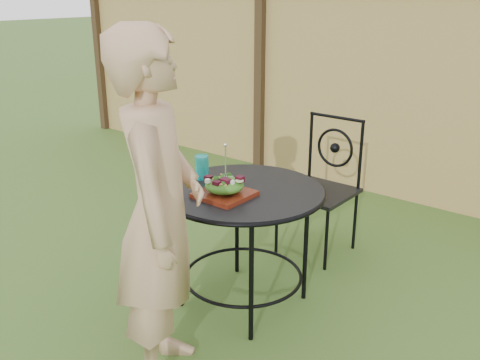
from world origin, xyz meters
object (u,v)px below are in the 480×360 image
at_px(diner, 160,216).
at_px(salad_plate, 225,194).
at_px(patio_chair, 322,183).
at_px(patio_table, 243,212).

height_order(diner, salad_plate, diner).
bearing_deg(salad_plate, diner, -79.69).
relative_size(patio_chair, diner, 0.57).
bearing_deg(patio_table, patio_chair, 91.15).
xyz_separation_m(patio_chair, diner, (0.11, -1.62, 0.33)).
distance_m(patio_chair, diner, 1.65).
height_order(patio_table, patio_chair, patio_chair).
bearing_deg(salad_plate, patio_table, 86.15).
bearing_deg(patio_chair, salad_plate, -89.56).
height_order(patio_table, salad_plate, salad_plate).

